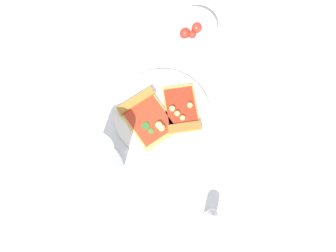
{
  "coord_description": "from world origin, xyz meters",
  "views": [
    {
      "loc": [
        0.28,
        -0.08,
        0.7
      ],
      "look_at": [
        0.06,
        -0.05,
        0.03
      ],
      "focal_mm": 33.03,
      "sensor_mm": 36.0,
      "label": 1
    }
  ],
  "objects_px": {
    "soda_glass": "(103,159)",
    "pepper_shaker": "(211,216)",
    "plate": "(162,113)",
    "salad_bowl": "(193,34)",
    "pizza_slice_near": "(146,116)",
    "pizza_slice_far": "(182,112)"
  },
  "relations": [
    {
      "from": "pizza_slice_near",
      "to": "pizza_slice_far",
      "type": "bearing_deg",
      "value": 88.43
    },
    {
      "from": "plate",
      "to": "soda_glass",
      "type": "distance_m",
      "value": 0.18
    },
    {
      "from": "salad_bowl",
      "to": "pepper_shaker",
      "type": "relative_size",
      "value": 1.81
    },
    {
      "from": "plate",
      "to": "salad_bowl",
      "type": "bearing_deg",
      "value": 150.07
    },
    {
      "from": "pizza_slice_near",
      "to": "soda_glass",
      "type": "height_order",
      "value": "soda_glass"
    },
    {
      "from": "plate",
      "to": "pizza_slice_near",
      "type": "xyz_separation_m",
      "value": [
        0.01,
        -0.04,
        0.01
      ]
    },
    {
      "from": "pizza_slice_near",
      "to": "pizza_slice_far",
      "type": "relative_size",
      "value": 1.29
    },
    {
      "from": "plate",
      "to": "salad_bowl",
      "type": "height_order",
      "value": "salad_bowl"
    },
    {
      "from": "pizza_slice_far",
      "to": "pepper_shaker",
      "type": "relative_size",
      "value": 1.91
    },
    {
      "from": "pizza_slice_near",
      "to": "soda_glass",
      "type": "relative_size",
      "value": 1.13
    },
    {
      "from": "pizza_slice_near",
      "to": "pepper_shaker",
      "type": "bearing_deg",
      "value": 23.1
    },
    {
      "from": "soda_glass",
      "to": "plate",
      "type": "bearing_deg",
      "value": 127.0
    },
    {
      "from": "pizza_slice_near",
      "to": "pizza_slice_far",
      "type": "height_order",
      "value": "pizza_slice_near"
    },
    {
      "from": "pizza_slice_near",
      "to": "salad_bowl",
      "type": "xyz_separation_m",
      "value": [
        -0.2,
        0.15,
        0.02
      ]
    },
    {
      "from": "salad_bowl",
      "to": "soda_glass",
      "type": "height_order",
      "value": "soda_glass"
    },
    {
      "from": "soda_glass",
      "to": "pepper_shaker",
      "type": "distance_m",
      "value": 0.26
    },
    {
      "from": "pizza_slice_near",
      "to": "pepper_shaker",
      "type": "xyz_separation_m",
      "value": [
        0.25,
        0.11,
        0.01
      ]
    },
    {
      "from": "salad_bowl",
      "to": "pepper_shaker",
      "type": "xyz_separation_m",
      "value": [
        0.44,
        -0.04,
        -0.01
      ]
    },
    {
      "from": "pizza_slice_far",
      "to": "pepper_shaker",
      "type": "bearing_deg",
      "value": 5.01
    },
    {
      "from": "pepper_shaker",
      "to": "plate",
      "type": "bearing_deg",
      "value": -165.09
    },
    {
      "from": "pepper_shaker",
      "to": "pizza_slice_near",
      "type": "bearing_deg",
      "value": -156.9
    },
    {
      "from": "plate",
      "to": "pepper_shaker",
      "type": "xyz_separation_m",
      "value": [
        0.25,
        0.07,
        0.02
      ]
    }
  ]
}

